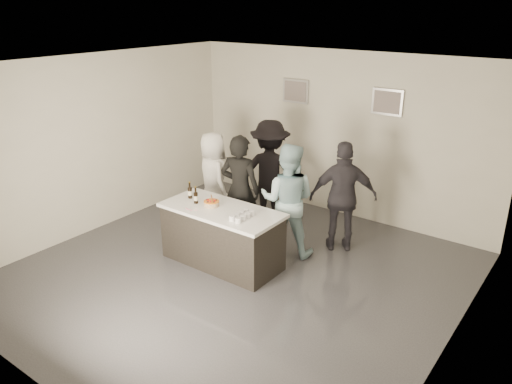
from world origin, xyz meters
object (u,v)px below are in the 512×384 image
person_guest_back (270,173)px  beer_bottle_a (190,190)px  beer_bottle_b (196,195)px  person_guest_left (213,178)px  person_main_black (240,190)px  person_main_blue (288,200)px  cake (211,204)px  person_guest_right (343,197)px  bar_counter (222,236)px

person_guest_back → beer_bottle_a: bearing=51.9°
beer_bottle_b → person_guest_left: 1.37m
person_main_black → person_guest_back: 0.97m
person_main_blue → beer_bottle_a: bearing=12.4°
person_guest_back → person_main_blue: bearing=112.8°
beer_bottle_b → person_main_blue: person_main_blue is taller
beer_bottle_a → beer_bottle_b: size_ratio=1.00×
cake → person_guest_back: person_guest_back is taller
cake → beer_bottle_b: bearing=-168.1°
beer_bottle_a → person_guest_right: person_guest_right is taller
person_guest_left → person_guest_right: (2.36, 0.40, 0.07)m
beer_bottle_a → person_guest_left: 1.18m
bar_counter → person_main_black: bearing=106.2°
person_guest_left → person_guest_right: person_guest_right is taller
cake → person_guest_right: 2.07m
person_main_black → cake: bearing=78.1°
cake → beer_bottle_a: bearing=174.5°
bar_counter → beer_bottle_b: (-0.45, -0.06, 0.58)m
bar_counter → person_main_blue: size_ratio=1.03×
bar_counter → person_main_black: size_ratio=1.01×
beer_bottle_b → person_main_black: size_ratio=0.14×
cake → person_main_black: size_ratio=0.13×
person_guest_right → person_guest_back: size_ratio=0.95×
bar_counter → person_guest_back: 1.77m
bar_counter → person_main_black: person_main_black is taller
cake → person_guest_left: bearing=130.0°
person_main_black → person_guest_right: size_ratio=1.03×
cake → person_guest_right: size_ratio=0.13×
person_main_blue → person_guest_right: person_main_blue is taller
cake → bar_counter: bearing=1.9°
person_main_blue → bar_counter: bearing=34.6°
person_guest_left → person_guest_back: bearing=-117.5°
beer_bottle_a → person_main_black: 0.82m
beer_bottle_b → person_main_black: 0.82m
beer_bottle_a → beer_bottle_b: bearing=-25.2°
bar_counter → person_guest_left: 1.63m
bar_counter → person_guest_right: size_ratio=1.04×
person_guest_right → cake: bearing=13.4°
beer_bottle_b → person_main_black: (0.24, 0.78, -0.11)m
cake → person_guest_right: (1.42, 1.51, -0.04)m
beer_bottle_b → person_guest_right: 2.30m
beer_bottle_a → bar_counter: bearing=-3.4°
cake → person_main_blue: 1.18m
person_guest_left → person_guest_right: 2.39m
cake → person_guest_left: (-0.94, 1.12, -0.11)m
beer_bottle_a → person_guest_back: 1.68m
person_guest_right → person_main_black: bearing=-4.6°
person_guest_back → beer_bottle_b: bearing=59.6°
person_guest_left → person_main_black: bearing=-175.3°
cake → person_main_black: 0.72m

